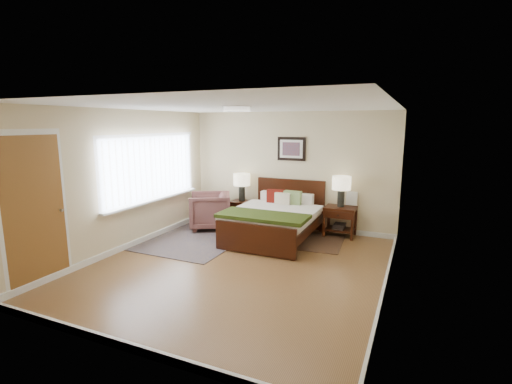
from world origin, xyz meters
TOP-DOWN VIEW (x-y plane):
  - floor at (0.00, 0.00)m, footprint 5.00×5.00m
  - back_wall at (0.00, 2.50)m, footprint 4.50×0.04m
  - front_wall at (0.00, -2.50)m, footprint 4.50×0.04m
  - left_wall at (-2.25, 0.00)m, footprint 0.04×5.00m
  - right_wall at (2.25, 0.00)m, footprint 0.04×5.00m
  - ceiling at (0.00, 0.00)m, footprint 4.50×5.00m
  - window at (-2.20, 0.70)m, footprint 0.11×2.72m
  - door at (-2.23, -1.75)m, footprint 0.06×1.00m
  - ceil_fixture at (0.00, 0.00)m, footprint 0.44×0.44m
  - bed at (0.04, 1.54)m, footprint 1.63×1.96m
  - wall_art at (0.04, 2.47)m, footprint 0.62×0.05m
  - nightstand_left at (-1.04, 2.25)m, footprint 0.45×0.41m
  - nightstand_right at (1.16, 2.26)m, footprint 0.61×0.46m
  - lamp_left at (-1.04, 2.27)m, footprint 0.37×0.37m
  - lamp_right at (1.16, 2.27)m, footprint 0.37×0.37m
  - armchair at (-1.53, 1.70)m, footprint 1.16×1.15m
  - rug_persian at (-1.35, 0.99)m, footprint 1.70×2.38m
  - rug_navy at (0.93, 1.70)m, footprint 0.89×1.25m

SIDE VIEW (x-z plane):
  - floor at x=0.00m, z-range 0.00..0.00m
  - rug_persian at x=-1.35m, z-range 0.00..0.01m
  - rug_navy at x=0.93m, z-range 0.00..0.01m
  - nightstand_right at x=1.16m, z-range 0.07..0.68m
  - armchair at x=-1.53m, z-range 0.00..0.78m
  - nightstand_left at x=-1.04m, z-range 0.15..0.69m
  - bed at x=0.04m, z-range -0.04..1.02m
  - lamp_left at x=-1.04m, z-range 0.67..1.28m
  - lamp_right at x=1.16m, z-range 0.74..1.35m
  - door at x=-2.23m, z-range -0.02..2.16m
  - back_wall at x=0.00m, z-range 0.00..2.50m
  - front_wall at x=0.00m, z-range 0.00..2.50m
  - left_wall at x=-2.25m, z-range 0.00..2.50m
  - right_wall at x=2.25m, z-range 0.00..2.50m
  - window at x=-2.20m, z-range 0.72..2.04m
  - wall_art at x=0.04m, z-range 1.47..1.97m
  - ceil_fixture at x=0.00m, z-range 2.43..2.50m
  - ceiling at x=0.00m, z-range 2.49..2.51m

